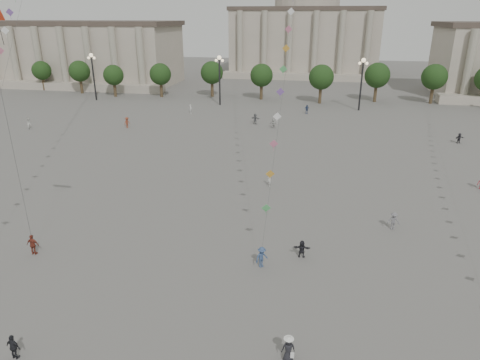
# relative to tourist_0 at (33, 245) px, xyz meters

# --- Properties ---
(ground) EXTENTS (360.00, 360.00, 0.00)m
(ground) POSITION_rel_tourist_0_xyz_m (15.22, -4.98, -0.90)
(ground) COLOR #5D5A57
(ground) RESTS_ON ground
(hall_west) EXTENTS (84.00, 26.22, 17.20)m
(hall_west) POSITION_rel_tourist_0_xyz_m (-59.78, 88.91, 7.52)
(hall_west) COLOR #A59C8A
(hall_west) RESTS_ON ground
(hall_central) EXTENTS (48.30, 34.30, 35.50)m
(hall_central) POSITION_rel_tourist_0_xyz_m (15.22, 124.24, 13.33)
(hall_central) COLOR #A59C8A
(hall_central) RESTS_ON ground
(tree_row) EXTENTS (137.12, 5.12, 8.00)m
(tree_row) POSITION_rel_tourist_0_xyz_m (15.22, 73.02, 4.49)
(tree_row) COLOR #3C2F1E
(tree_row) RESTS_ON ground
(lamp_post_far_west) EXTENTS (2.00, 0.90, 10.65)m
(lamp_post_far_west) POSITION_rel_tourist_0_xyz_m (-29.78, 65.02, 6.45)
(lamp_post_far_west) COLOR #262628
(lamp_post_far_west) RESTS_ON ground
(lamp_post_mid_west) EXTENTS (2.00, 0.90, 10.65)m
(lamp_post_mid_west) POSITION_rel_tourist_0_xyz_m (0.22, 65.02, 6.45)
(lamp_post_mid_west) COLOR #262628
(lamp_post_mid_west) RESTS_ON ground
(lamp_post_mid_east) EXTENTS (2.00, 0.90, 10.65)m
(lamp_post_mid_east) POSITION_rel_tourist_0_xyz_m (30.22, 65.02, 6.45)
(lamp_post_mid_east) COLOR #262628
(lamp_post_mid_east) RESTS_ON ground
(person_crowd_0) EXTENTS (1.15, 0.93, 1.84)m
(person_crowd_0) POSITION_rel_tourist_0_xyz_m (19.63, 59.60, 0.02)
(person_crowd_0) COLOR #344875
(person_crowd_0) RESTS_ON ground
(person_crowd_1) EXTENTS (1.01, 1.11, 1.84)m
(person_crowd_1) POSITION_rel_tourist_0_xyz_m (-27.56, 37.61, 0.02)
(person_crowd_1) COLOR white
(person_crowd_1) RESTS_ON ground
(person_crowd_2) EXTENTS (1.18, 1.42, 1.91)m
(person_crowd_2) POSITION_rel_tourist_0_xyz_m (-11.03, 41.66, 0.05)
(person_crowd_2) COLOR brown
(person_crowd_2) RESTS_ON ground
(person_crowd_3) EXTENTS (1.41, 0.49, 1.51)m
(person_crowd_3) POSITION_rel_tourist_0_xyz_m (22.02, 3.89, -0.15)
(person_crowd_3) COLOR #222228
(person_crowd_3) RESTS_ON ground
(person_crowd_4) EXTENTS (1.50, 1.27, 1.62)m
(person_crowd_4) POSITION_rel_tourist_0_xyz_m (14.43, 46.51, -0.09)
(person_crowd_4) COLOR #B0B0AC
(person_crowd_4) RESTS_ON ground
(person_crowd_6) EXTENTS (1.13, 0.65, 1.73)m
(person_crowd_6) POSITION_rel_tourist_0_xyz_m (30.08, 10.48, -0.03)
(person_crowd_6) COLOR slate
(person_crowd_6) RESTS_ON ground
(person_crowd_9) EXTENTS (1.56, 1.04, 1.61)m
(person_crowd_9) POSITION_rel_tourist_0_xyz_m (44.06, 42.58, -0.10)
(person_crowd_9) COLOR black
(person_crowd_9) RESTS_ON ground
(person_crowd_10) EXTENTS (0.50, 0.69, 1.77)m
(person_crowd_10) POSITION_rel_tourist_0_xyz_m (-3.56, 55.41, -0.02)
(person_crowd_10) COLOR silver
(person_crowd_10) RESTS_ON ground
(person_crowd_12) EXTENTS (1.87, 1.11, 1.93)m
(person_crowd_12) POSITION_rel_tourist_0_xyz_m (10.80, 48.81, 0.06)
(person_crowd_12) COLOR slate
(person_crowd_12) RESTS_ON ground
(person_crowd_13) EXTENTS (0.67, 0.67, 1.58)m
(person_crowd_13) POSITION_rel_tourist_0_xyz_m (17.31, 19.08, -0.11)
(person_crowd_13) COLOR silver
(person_crowd_13) RESTS_ON ground
(tourist_0) EXTENTS (1.07, 0.48, 1.80)m
(tourist_0) POSITION_rel_tourist_0_xyz_m (0.00, 0.00, 0.00)
(tourist_0) COLOR maroon
(tourist_0) RESTS_ON ground
(tourist_4) EXTENTS (1.00, 0.53, 1.63)m
(tourist_4) POSITION_rel_tourist_0_xyz_m (6.31, -10.63, -0.09)
(tourist_4) COLOR black
(tourist_4) RESTS_ON ground
(kite_flyer_1) EXTENTS (1.26, 1.29, 1.77)m
(kite_flyer_1) POSITION_rel_tourist_0_xyz_m (18.99, 1.77, -0.02)
(kite_flyer_1) COLOR #344B75
(kite_flyer_1) RESTS_ON ground
(hat_person) EXTENTS (0.91, 0.73, 1.69)m
(hat_person) POSITION_rel_tourist_0_xyz_m (21.95, -7.71, -0.04)
(hat_person) COLOR black
(hat_person) RESTS_ON ground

